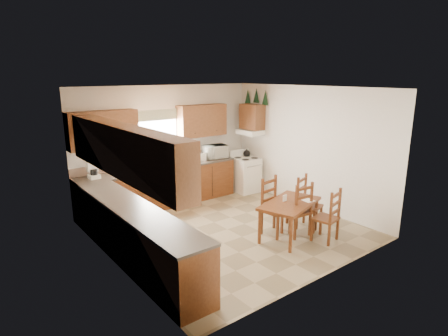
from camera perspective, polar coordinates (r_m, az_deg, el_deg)
floor at (r=7.39m, az=0.51°, el=-9.32°), size 4.50×4.50×0.00m
ceiling at (r=6.78m, az=0.56°, el=12.11°), size 4.50×4.50×0.00m
wall_left at (r=5.88m, az=-16.96°, el=-2.20°), size 4.50×4.50×0.00m
wall_right at (r=8.51m, az=12.54°, el=3.05°), size 4.50×4.50×0.00m
wall_back at (r=8.80m, az=-8.60°, el=3.59°), size 4.50×4.50×0.00m
wall_front at (r=5.44m, az=15.41°, el=-3.43°), size 4.50×4.50×0.00m
lower_cab_back at (r=8.58m, az=-9.57°, el=-2.98°), size 3.75×0.60×0.88m
lower_cab_left at (r=6.17m, az=-13.19°, el=-10.20°), size 0.60×3.60×0.88m
counter_back at (r=8.46m, az=-9.70°, el=-0.00°), size 3.75×0.63×0.04m
counter_left at (r=5.99m, az=-13.44°, el=-6.19°), size 0.63×3.60×0.04m
backsplash at (r=8.68m, az=-10.64°, el=1.07°), size 3.75×0.01×0.18m
upper_cab_back_left at (r=7.93m, az=-17.96°, el=5.60°), size 1.41×0.33×0.75m
upper_cab_back_right at (r=9.03m, az=-3.39°, el=7.24°), size 1.25×0.33×0.75m
upper_cab_left at (r=5.69m, az=-15.23°, el=2.61°), size 0.33×3.60×0.75m
upper_cab_stove at (r=9.43m, az=4.29°, el=7.80°), size 0.33×0.62×0.62m
range_hood at (r=9.45m, az=4.02°, el=5.49°), size 0.44×0.62×0.12m
window_frame at (r=8.60m, az=-10.29°, el=4.63°), size 1.13×0.02×1.18m
window_pane at (r=8.59m, az=-10.28°, el=4.62°), size 1.05×0.01×1.10m
window_valance at (r=8.50m, az=-10.35°, el=7.92°), size 1.19×0.01×0.24m
sink_basin at (r=8.48m, az=-9.27°, el=0.34°), size 0.75×0.45×0.04m
pine_decal_a at (r=9.25m, az=6.31°, el=10.61°), size 0.22×0.22×0.36m
pine_decal_b at (r=9.48m, az=4.95°, el=10.97°), size 0.22×0.22×0.36m
pine_decal_c at (r=9.72m, az=3.64°, el=10.84°), size 0.22×0.22×0.36m
stove at (r=9.56m, az=3.36°, el=-1.08°), size 0.62×0.64×0.86m
coffeemaker at (r=7.85m, az=-19.27°, el=-0.26°), size 0.27×0.30×0.35m
paper_towel at (r=8.76m, az=-6.16°, el=1.73°), size 0.16×0.16×0.29m
toaster at (r=8.95m, az=-3.54°, el=1.70°), size 0.25×0.18×0.18m
microwave at (r=9.21m, az=-1.35°, el=2.51°), size 0.58×0.46×0.32m
dining_table at (r=7.05m, az=9.88°, el=-7.74°), size 1.42×1.06×0.67m
chair_near_left at (r=6.99m, az=15.24°, el=-6.92°), size 0.48×0.47×0.98m
chair_near_right at (r=7.11m, az=11.00°, el=-6.07°), size 0.47×0.45×1.03m
chair_far_left at (r=7.06m, az=7.99°, el=-5.90°), size 0.51×0.49×1.08m
chair_far_right at (r=7.45m, az=12.92°, el=-5.21°), size 0.54×0.52×1.03m
table_paper at (r=7.11m, az=12.58°, el=-4.79°), size 0.21×0.27×0.00m
table_card at (r=6.96m, az=9.25°, el=-4.55°), size 0.09×0.02×0.12m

